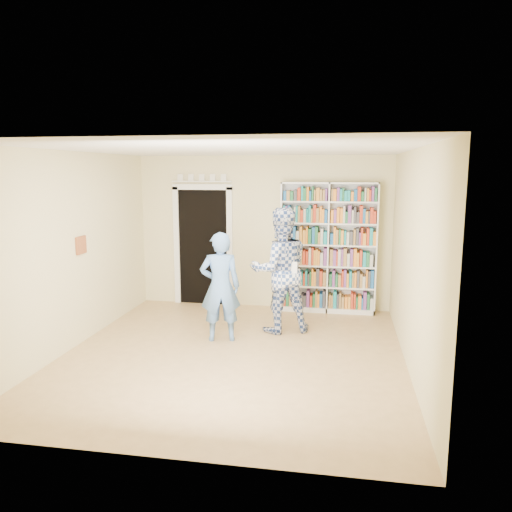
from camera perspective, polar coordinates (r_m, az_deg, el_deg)
The scene contains 11 objects.
floor at distance 6.83m, azimuth -2.63°, elevation -11.18°, with size 5.00×5.00×0.00m, color #A78151.
ceiling at distance 6.39m, azimuth -2.82°, elevation 12.09°, with size 5.00×5.00×0.00m, color white.
wall_back at distance 8.90m, azimuth 0.78°, elevation 2.71°, with size 4.50×4.50×0.00m, color beige.
wall_left at distance 7.30m, azimuth -20.24°, elevation 0.56°, with size 5.00×5.00×0.00m, color beige.
wall_right at distance 6.38m, azimuth 17.42°, elevation -0.52°, with size 5.00×5.00×0.00m, color beige.
bookshelf at distance 8.67m, azimuth 8.26°, elevation 0.99°, with size 1.63×0.31×2.25m.
doorway at distance 9.14m, azimuth -6.07°, elevation 1.77°, with size 1.10×0.08×2.43m.
wall_art at distance 7.45m, azimuth -19.36°, elevation 1.18°, with size 0.03×0.25×0.25m, color maroon.
man_blue at distance 7.18m, azimuth -4.10°, elevation -3.53°, with size 0.58×0.38×1.59m, color #5884C3.
man_plaid at distance 7.54m, azimuth 2.78°, elevation -1.65°, with size 0.92×0.72×1.90m, color navy.
paper_sheet at distance 7.34m, azimuth 3.96°, elevation -1.75°, with size 0.21×0.01×0.29m, color white.
Camera 1 is at (1.40, -6.23, 2.43)m, focal length 35.00 mm.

